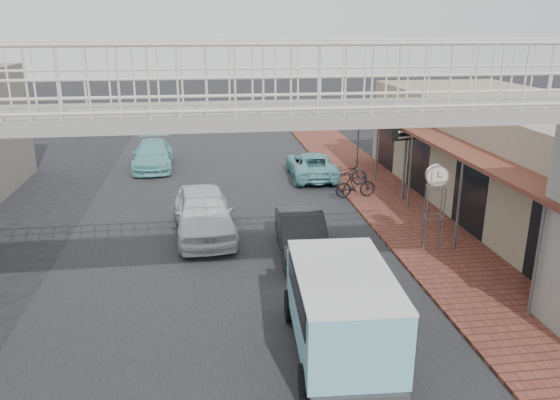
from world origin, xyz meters
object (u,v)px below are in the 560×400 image
object	(u,v)px
motorcycle_far	(356,185)
street_clock	(437,180)
angkot_curb	(311,165)
motorcycle_near	(344,173)
white_hatchback	(204,213)
dark_sedan	(302,235)
arrow_sign	(426,126)
angkot_van	(340,301)
angkot_far	(153,155)

from	to	relation	value
motorcycle_far	street_clock	distance (m)	5.92
angkot_curb	motorcycle_near	xyz separation A→B (m)	(1.10, -1.61, 0.03)
white_hatchback	dark_sedan	size ratio (longest dim) A/B	1.19
white_hatchback	motorcycle_near	xyz separation A→B (m)	(5.95, 4.90, -0.17)
street_clock	arrow_sign	distance (m)	5.75
angkot_van	motorcycle_near	size ratio (longest dim) A/B	2.19
white_hatchback	motorcycle_far	distance (m)	6.68
angkot_far	motorcycle_far	size ratio (longest dim) A/B	2.69
angkot_curb	motorcycle_far	xyz separation A→B (m)	(1.10, -3.47, 0.01)
angkot_far	motorcycle_near	bearing A→B (deg)	-29.99
motorcycle_far	motorcycle_near	bearing A→B (deg)	-4.82
motorcycle_near	angkot_van	bearing A→B (deg)	178.81
white_hatchback	motorcycle_far	xyz separation A→B (m)	(5.95, 3.04, -0.19)
angkot_van	arrow_sign	world-z (taller)	arrow_sign
white_hatchback	arrow_sign	xyz separation A→B (m)	(8.58, 2.86, 2.14)
angkot_curb	angkot_far	world-z (taller)	angkot_far
angkot_van	angkot_far	bearing A→B (deg)	110.15
motorcycle_far	street_clock	world-z (taller)	street_clock
dark_sedan	angkot_far	xyz separation A→B (m)	(-5.29, 11.34, 0.01)
angkot_far	angkot_curb	bearing A→B (deg)	-23.27
motorcycle_near	street_clock	world-z (taller)	street_clock
angkot_van	motorcycle_near	xyz separation A→B (m)	(3.23, 12.29, -0.69)
dark_sedan	angkot_curb	world-z (taller)	dark_sedan
motorcycle_near	street_clock	xyz separation A→B (m)	(0.80, -7.45, 1.72)
white_hatchback	dark_sedan	bearing A→B (deg)	-38.88
white_hatchback	motorcycle_near	world-z (taller)	white_hatchback
dark_sedan	white_hatchback	bearing A→B (deg)	147.93
street_clock	arrow_sign	size ratio (longest dim) A/B	0.77
angkot_far	arrow_sign	bearing A→B (deg)	-32.53
white_hatchback	arrow_sign	world-z (taller)	arrow_sign
dark_sedan	street_clock	xyz separation A→B (m)	(3.86, -0.54, 1.70)
arrow_sign	motorcycle_near	bearing A→B (deg)	124.69
angkot_curb	street_clock	world-z (taller)	street_clock
dark_sedan	angkot_far	world-z (taller)	angkot_far
angkot_curb	angkot_far	size ratio (longest dim) A/B	0.95
white_hatchback	dark_sedan	world-z (taller)	white_hatchback
angkot_far	street_clock	world-z (taller)	street_clock
dark_sedan	motorcycle_far	world-z (taller)	dark_sedan
angkot_far	motorcycle_near	xyz separation A→B (m)	(8.34, -4.42, -0.03)
motorcycle_near	dark_sedan	bearing A→B (deg)	169.68
angkot_far	arrow_sign	distance (m)	12.93
angkot_curb	arrow_sign	world-z (taller)	arrow_sign
motorcycle_near	arrow_sign	size ratio (longest dim) A/B	0.56
street_clock	angkot_far	bearing A→B (deg)	141.95
motorcycle_near	angkot_far	bearing A→B (deg)	75.59
dark_sedan	motorcycle_far	xyz separation A→B (m)	(3.06, 5.06, -0.04)
angkot_van	street_clock	distance (m)	6.38
angkot_far	motorcycle_far	bearing A→B (deg)	-39.01
angkot_van	arrow_sign	bearing A→B (deg)	63.41
white_hatchback	motorcycle_near	bearing A→B (deg)	35.46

